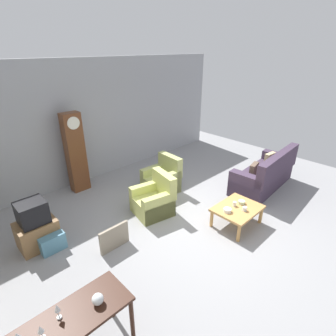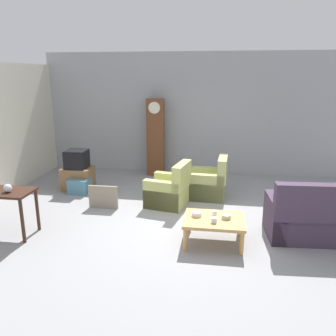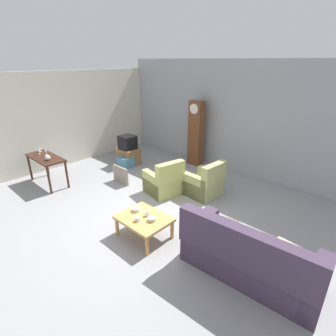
{
  "view_description": "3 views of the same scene",
  "coord_description": "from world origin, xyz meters",
  "px_view_note": "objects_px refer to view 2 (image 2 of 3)",
  "views": [
    {
      "loc": [
        -3.7,
        -2.86,
        3.44
      ],
      "look_at": [
        -0.13,
        0.84,
        1.05
      ],
      "focal_mm": 28.19,
      "sensor_mm": 36.0,
      "label": 1
    },
    {
      "loc": [
        0.53,
        -5.67,
        2.65
      ],
      "look_at": [
        -0.41,
        0.59,
        0.91
      ],
      "focal_mm": 36.75,
      "sensor_mm": 36.0,
      "label": 2
    },
    {
      "loc": [
        3.7,
        -3.32,
        3.17
      ],
      "look_at": [
        0.17,
        0.47,
        1.02
      ],
      "focal_mm": 28.03,
      "sensor_mm": 36.0,
      "label": 3
    }
  ],
  "objects_px": {
    "glass_dome_cloche": "(8,188)",
    "bowl_shallow_green": "(226,217)",
    "bowl_white_stacked": "(197,214)",
    "coffee_table_wood": "(214,222)",
    "armchair_olive_far": "(210,184)",
    "framed_picture_leaning": "(103,197)",
    "cup_white_porcelain": "(215,214)",
    "storage_box_blue": "(80,186)",
    "tv_crt": "(77,159)",
    "armchair_olive_near": "(169,191)",
    "couch_floral": "(334,220)",
    "grandfather_clock": "(156,137)",
    "cup_blue_rimmed": "(214,220)",
    "tv_stand_cabinet": "(78,178)"
  },
  "relations": [
    {
      "from": "armchair_olive_far",
      "to": "storage_box_blue",
      "type": "xyz_separation_m",
      "value": [
        -2.96,
        -0.14,
        -0.14
      ]
    },
    {
      "from": "armchair_olive_far",
      "to": "storage_box_blue",
      "type": "height_order",
      "value": "armchair_olive_far"
    },
    {
      "from": "cup_blue_rimmed",
      "to": "armchair_olive_far",
      "type": "bearing_deg",
      "value": 93.43
    },
    {
      "from": "tv_crt",
      "to": "framed_picture_leaning",
      "type": "bearing_deg",
      "value": -47.43
    },
    {
      "from": "armchair_olive_near",
      "to": "couch_floral",
      "type": "bearing_deg",
      "value": -21.37
    },
    {
      "from": "cup_white_porcelain",
      "to": "coffee_table_wood",
      "type": "bearing_deg",
      "value": -91.31
    },
    {
      "from": "grandfather_clock",
      "to": "bowl_white_stacked",
      "type": "height_order",
      "value": "grandfather_clock"
    },
    {
      "from": "armchair_olive_far",
      "to": "tv_crt",
      "type": "xyz_separation_m",
      "value": [
        -3.09,
        0.09,
        0.43
      ]
    },
    {
      "from": "framed_picture_leaning",
      "to": "cup_white_porcelain",
      "type": "xyz_separation_m",
      "value": [
        2.25,
        -1.08,
        0.23
      ]
    },
    {
      "from": "armchair_olive_near",
      "to": "tv_stand_cabinet",
      "type": "bearing_deg",
      "value": 162.97
    },
    {
      "from": "glass_dome_cloche",
      "to": "bowl_shallow_green",
      "type": "bearing_deg",
      "value": 4.71
    },
    {
      "from": "tv_crt",
      "to": "bowl_white_stacked",
      "type": "height_order",
      "value": "tv_crt"
    },
    {
      "from": "glass_dome_cloche",
      "to": "cup_white_porcelain",
      "type": "relative_size",
      "value": 1.44
    },
    {
      "from": "couch_floral",
      "to": "tv_crt",
      "type": "distance_m",
      "value": 5.49
    },
    {
      "from": "coffee_table_wood",
      "to": "cup_white_porcelain",
      "type": "xyz_separation_m",
      "value": [
        0.0,
        0.08,
        0.11
      ]
    },
    {
      "from": "tv_crt",
      "to": "storage_box_blue",
      "type": "xyz_separation_m",
      "value": [
        0.13,
        -0.23,
        -0.57
      ]
    },
    {
      "from": "grandfather_clock",
      "to": "cup_blue_rimmed",
      "type": "bearing_deg",
      "value": -67.1
    },
    {
      "from": "bowl_white_stacked",
      "to": "bowl_shallow_green",
      "type": "relative_size",
      "value": 1.08
    },
    {
      "from": "framed_picture_leaning",
      "to": "glass_dome_cloche",
      "type": "bearing_deg",
      "value": -127.68
    },
    {
      "from": "cup_white_porcelain",
      "to": "cup_blue_rimmed",
      "type": "relative_size",
      "value": 1.06
    },
    {
      "from": "armchair_olive_near",
      "to": "cup_blue_rimmed",
      "type": "height_order",
      "value": "armchair_olive_near"
    },
    {
      "from": "coffee_table_wood",
      "to": "framed_picture_leaning",
      "type": "height_order",
      "value": "framed_picture_leaning"
    },
    {
      "from": "tv_stand_cabinet",
      "to": "tv_crt",
      "type": "bearing_deg",
      "value": 0.0
    },
    {
      "from": "storage_box_blue",
      "to": "glass_dome_cloche",
      "type": "distance_m",
      "value": 2.38
    },
    {
      "from": "storage_box_blue",
      "to": "glass_dome_cloche",
      "type": "xyz_separation_m",
      "value": [
        -0.25,
        -2.26,
        0.68
      ]
    },
    {
      "from": "framed_picture_leaning",
      "to": "bowl_shallow_green",
      "type": "height_order",
      "value": "bowl_shallow_green"
    },
    {
      "from": "cup_blue_rimmed",
      "to": "couch_floral",
      "type": "bearing_deg",
      "value": 16.2
    },
    {
      "from": "bowl_white_stacked",
      "to": "bowl_shallow_green",
      "type": "bearing_deg",
      "value": -3.83
    },
    {
      "from": "storage_box_blue",
      "to": "bowl_white_stacked",
      "type": "relative_size",
      "value": 2.76
    },
    {
      "from": "armchair_olive_near",
      "to": "grandfather_clock",
      "type": "bearing_deg",
      "value": 107.5
    },
    {
      "from": "coffee_table_wood",
      "to": "tv_crt",
      "type": "distance_m",
      "value": 3.94
    },
    {
      "from": "coffee_table_wood",
      "to": "cup_blue_rimmed",
      "type": "height_order",
      "value": "cup_blue_rimmed"
    },
    {
      "from": "coffee_table_wood",
      "to": "tv_crt",
      "type": "bearing_deg",
      "value": 145.31
    },
    {
      "from": "coffee_table_wood",
      "to": "grandfather_clock",
      "type": "bearing_deg",
      "value": 113.77
    },
    {
      "from": "armchair_olive_near",
      "to": "tv_stand_cabinet",
      "type": "distance_m",
      "value": 2.38
    },
    {
      "from": "grandfather_clock",
      "to": "coffee_table_wood",
      "type": "bearing_deg",
      "value": -66.23
    },
    {
      "from": "tv_stand_cabinet",
      "to": "cup_white_porcelain",
      "type": "height_order",
      "value": "tv_stand_cabinet"
    },
    {
      "from": "couch_floral",
      "to": "grandfather_clock",
      "type": "distance_m",
      "value": 4.9
    },
    {
      "from": "coffee_table_wood",
      "to": "tv_crt",
      "type": "relative_size",
      "value": 2.0
    },
    {
      "from": "glass_dome_cloche",
      "to": "cup_blue_rimmed",
      "type": "xyz_separation_m",
      "value": [
        3.34,
        0.1,
        -0.39
      ]
    },
    {
      "from": "storage_box_blue",
      "to": "cup_blue_rimmed",
      "type": "relative_size",
      "value": 4.94
    },
    {
      "from": "couch_floral",
      "to": "armchair_olive_near",
      "type": "relative_size",
      "value": 2.32
    },
    {
      "from": "framed_picture_leaning",
      "to": "cup_white_porcelain",
      "type": "height_order",
      "value": "cup_white_porcelain"
    },
    {
      "from": "framed_picture_leaning",
      "to": "tv_crt",
      "type": "bearing_deg",
      "value": 132.57
    },
    {
      "from": "tv_crt",
      "to": "glass_dome_cloche",
      "type": "distance_m",
      "value": 2.5
    },
    {
      "from": "glass_dome_cloche",
      "to": "bowl_white_stacked",
      "type": "distance_m",
      "value": 3.1
    },
    {
      "from": "tv_stand_cabinet",
      "to": "framed_picture_leaning",
      "type": "xyz_separation_m",
      "value": [
        0.98,
        -1.07,
        -0.02
      ]
    },
    {
      "from": "grandfather_clock",
      "to": "bowl_shallow_green",
      "type": "bearing_deg",
      "value": -63.65
    },
    {
      "from": "coffee_table_wood",
      "to": "cup_white_porcelain",
      "type": "bearing_deg",
      "value": 88.69
    },
    {
      "from": "coffee_table_wood",
      "to": "armchair_olive_far",
      "type": "bearing_deg",
      "value": 93.68
    }
  ]
}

